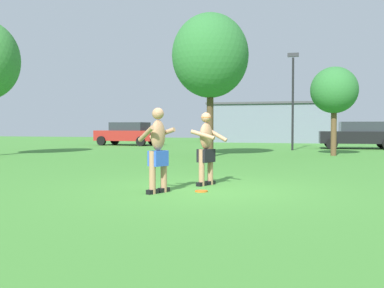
# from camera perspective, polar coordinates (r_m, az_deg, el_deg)

# --- Properties ---
(ground_plane) EXTENTS (80.00, 80.00, 0.00)m
(ground_plane) POSITION_cam_1_polar(r_m,az_deg,el_deg) (9.63, 1.50, -5.72)
(ground_plane) COLOR #428433
(player_with_cap) EXTENTS (0.76, 0.64, 1.65)m
(player_with_cap) POSITION_cam_1_polar(r_m,az_deg,el_deg) (10.25, 1.80, -0.17)
(player_with_cap) COLOR black
(player_with_cap) RESTS_ON ground_plane
(player_in_blue) EXTENTS (0.73, 0.75, 1.70)m
(player_in_blue) POSITION_cam_1_polar(r_m,az_deg,el_deg) (9.10, -4.30, -0.51)
(player_in_blue) COLOR black
(player_in_blue) RESTS_ON ground_plane
(frisbee) EXTENTS (0.27, 0.27, 0.03)m
(frisbee) POSITION_cam_1_polar(r_m,az_deg,el_deg) (9.33, 1.17, -5.91)
(frisbee) COLOR orange
(frisbee) RESTS_ON ground_plane
(car_black_near_post) EXTENTS (4.40, 2.23, 1.58)m
(car_black_near_post) POSITION_cam_1_polar(r_m,az_deg,el_deg) (28.26, 20.12, 1.10)
(car_black_near_post) COLOR black
(car_black_near_post) RESTS_ON ground_plane
(car_red_mid_lot) EXTENTS (4.43, 2.31, 1.58)m
(car_red_mid_lot) POSITION_cam_1_polar(r_m,az_deg,el_deg) (31.70, -8.01, 1.33)
(car_red_mid_lot) COLOR maroon
(car_red_mid_lot) RESTS_ON ground_plane
(lamp_post) EXTENTS (0.60, 0.24, 5.30)m
(lamp_post) POSITION_cam_1_polar(r_m,az_deg,el_deg) (25.65, 12.50, 6.58)
(lamp_post) COLOR black
(lamp_post) RESTS_ON ground_plane
(outbuilding_behind_lot) EXTENTS (10.37, 6.82, 3.23)m
(outbuilding_behind_lot) POSITION_cam_1_polar(r_m,az_deg,el_deg) (39.28, 10.27, 2.66)
(outbuilding_behind_lot) COLOR slate
(outbuilding_behind_lot) RESTS_ON ground_plane
(tree_right_field) EXTENTS (2.10, 2.10, 3.99)m
(tree_right_field) POSITION_cam_1_polar(r_m,az_deg,el_deg) (21.50, 17.36, 6.39)
(tree_right_field) COLOR brown
(tree_right_field) RESTS_ON ground_plane
(tree_behind_players) EXTENTS (3.33, 3.33, 6.23)m
(tree_behind_players) POSITION_cam_1_polar(r_m,az_deg,el_deg) (20.16, 2.29, 10.95)
(tree_behind_players) COLOR #4C3823
(tree_behind_players) RESTS_ON ground_plane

